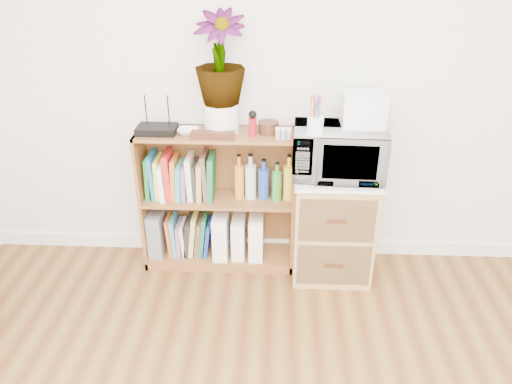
{
  "coord_description": "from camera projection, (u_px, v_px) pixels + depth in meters",
  "views": [
    {
      "loc": [
        0.03,
        -0.8,
        2.02
      ],
      "look_at": [
        -0.09,
        1.95,
        0.62
      ],
      "focal_mm": 35.0,
      "sensor_mm": 36.0,
      "label": 1
    }
  ],
  "objects": [
    {
      "name": "bookshelf",
      "position": [
        218.0,
        200.0,
        3.3
      ],
      "size": [
        1.0,
        0.3,
        0.95
      ],
      "primitive_type": "cube",
      "color": "brown",
      "rests_on": "ground"
    },
    {
      "name": "pen_cup",
      "position": [
        315.0,
        125.0,
        2.83
      ],
      "size": [
        0.09,
        0.09,
        0.1
      ],
      "primitive_type": "cylinder",
      "color": "white",
      "rests_on": "microwave"
    },
    {
      "name": "white_bowl",
      "position": [
        188.0,
        131.0,
        3.05
      ],
      "size": [
        0.13,
        0.13,
        0.03
      ],
      "primitive_type": "imported",
      "color": "white",
      "rests_on": "bookshelf"
    },
    {
      "name": "paint_jars",
      "position": [
        283.0,
        135.0,
        2.97
      ],
      "size": [
        0.1,
        0.04,
        0.05
      ],
      "primitive_type": "cube",
      "color": "pink",
      "rests_on": "bookshelf"
    },
    {
      "name": "wooden_bowl",
      "position": [
        268.0,
        127.0,
        3.06
      ],
      "size": [
        0.12,
        0.12,
        0.07
      ],
      "primitive_type": "cylinder",
      "color": "#361C0E",
      "rests_on": "bookshelf"
    },
    {
      "name": "skirting_board",
      "position": [
        271.0,
        244.0,
        3.6
      ],
      "size": [
        4.0,
        0.02,
        0.1
      ],
      "primitive_type": "cube",
      "color": "white",
      "rests_on": "ground"
    },
    {
      "name": "microwave",
      "position": [
        338.0,
        152.0,
        3.01
      ],
      "size": [
        0.56,
        0.39,
        0.3
      ],
      "primitive_type": "imported",
      "rotation": [
        0.0,
        0.0,
        -0.04
      ],
      "color": "white",
      "rests_on": "wicker_unit"
    },
    {
      "name": "wicker_unit",
      "position": [
        332.0,
        225.0,
        3.25
      ],
      "size": [
        0.5,
        0.45,
        0.7
      ],
      "primitive_type": "cube",
      "color": "#9E7542",
      "rests_on": "ground"
    },
    {
      "name": "liquor_bottles",
      "position": [
        264.0,
        179.0,
        3.21
      ],
      "size": [
        0.38,
        0.07,
        0.3
      ],
      "color": "orange",
      "rests_on": "bookshelf"
    },
    {
      "name": "plant_pot",
      "position": [
        222.0,
        118.0,
        3.06
      ],
      "size": [
        0.21,
        0.21,
        0.18
      ],
      "primitive_type": "cylinder",
      "color": "white",
      "rests_on": "bookshelf"
    },
    {
      "name": "router",
      "position": [
        157.0,
        129.0,
        3.07
      ],
      "size": [
        0.24,
        0.16,
        0.04
      ],
      "primitive_type": "cube",
      "color": "black",
      "rests_on": "bookshelf"
    },
    {
      "name": "kokeshi_doll",
      "position": [
        253.0,
        127.0,
        3.01
      ],
      "size": [
        0.05,
        0.05,
        0.11
      ],
      "primitive_type": "cylinder",
      "color": "maroon",
      "rests_on": "bookshelf"
    },
    {
      "name": "cookbooks",
      "position": [
        181.0,
        178.0,
        3.23
      ],
      "size": [
        0.45,
        0.2,
        0.31
      ],
      "color": "#1E7128",
      "rests_on": "bookshelf"
    },
    {
      "name": "magazine_holder_left",
      "position": [
        221.0,
        233.0,
        3.4
      ],
      "size": [
        0.1,
        0.25,
        0.31
      ],
      "primitive_type": "cube",
      "color": "white",
      "rests_on": "bookshelf"
    },
    {
      "name": "potted_plant",
      "position": [
        220.0,
        58.0,
        2.89
      ],
      "size": [
        0.3,
        0.3,
        0.54
      ],
      "primitive_type": "imported",
      "color": "#346E2C",
      "rests_on": "plant_pot"
    },
    {
      "name": "file_box",
      "position": [
        158.0,
        231.0,
        3.43
      ],
      "size": [
        0.09,
        0.25,
        0.31
      ],
      "primitive_type": "cube",
      "color": "slate",
      "rests_on": "bookshelf"
    },
    {
      "name": "magazine_holder_right",
      "position": [
        256.0,
        235.0,
        3.39
      ],
      "size": [
        0.09,
        0.24,
        0.3
      ],
      "primitive_type": "cube",
      "color": "white",
      "rests_on": "bookshelf"
    },
    {
      "name": "lower_books",
      "position": [
        190.0,
        235.0,
        3.43
      ],
      "size": [
        0.3,
        0.19,
        0.3
      ],
      "color": "#B85520",
      "rests_on": "bookshelf"
    },
    {
      "name": "small_appliance",
      "position": [
        363.0,
        109.0,
        2.94
      ],
      "size": [
        0.25,
        0.21,
        0.2
      ],
      "primitive_type": "cube",
      "color": "white",
      "rests_on": "microwave"
    },
    {
      "name": "trinket_box",
      "position": [
        213.0,
        135.0,
        2.98
      ],
      "size": [
        0.26,
        0.07,
        0.04
      ],
      "primitive_type": "cube",
      "color": "#33180E",
      "rests_on": "bookshelf"
    },
    {
      "name": "magazine_holder_mid",
      "position": [
        239.0,
        236.0,
        3.4
      ],
      "size": [
        0.09,
        0.22,
        0.27
      ],
      "primitive_type": "cube",
      "color": "white",
      "rests_on": "bookshelf"
    }
  ]
}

